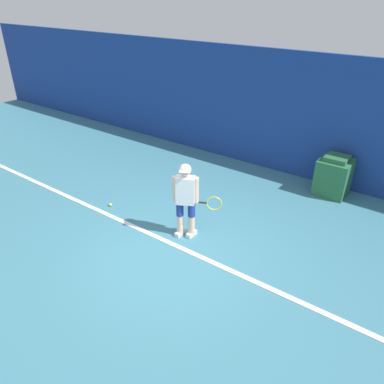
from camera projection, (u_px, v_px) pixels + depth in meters
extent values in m
plane|color=teal|center=(173.00, 255.00, 6.67)|extent=(24.00, 24.00, 0.00)
cube|color=navy|center=(284.00, 114.00, 9.08)|extent=(24.00, 0.10, 2.98)
cube|color=white|center=(181.00, 248.00, 6.84)|extent=(21.60, 0.10, 0.01)
cylinder|color=beige|center=(180.00, 225.00, 7.12)|extent=(0.12, 0.12, 0.45)
cylinder|color=navy|center=(180.00, 209.00, 6.95)|extent=(0.14, 0.14, 0.27)
cube|color=white|center=(180.00, 233.00, 7.21)|extent=(0.10, 0.24, 0.08)
cylinder|color=beige|center=(192.00, 226.00, 7.10)|extent=(0.12, 0.12, 0.45)
cylinder|color=navy|center=(192.00, 210.00, 6.92)|extent=(0.14, 0.14, 0.27)
cube|color=white|center=(192.00, 234.00, 7.18)|extent=(0.10, 0.24, 0.08)
cube|color=white|center=(185.00, 190.00, 6.74)|extent=(0.39, 0.34, 0.53)
sphere|color=beige|center=(185.00, 170.00, 6.55)|extent=(0.22, 0.22, 0.22)
cube|color=white|center=(184.00, 171.00, 6.45)|extent=(0.22, 0.19, 0.02)
cylinder|color=beige|center=(175.00, 189.00, 6.76)|extent=(0.09, 0.09, 0.50)
cylinder|color=beige|center=(196.00, 190.00, 6.71)|extent=(0.09, 0.09, 0.50)
cylinder|color=black|center=(202.00, 203.00, 6.82)|extent=(0.19, 0.12, 0.03)
torus|color=yellow|center=(214.00, 203.00, 6.79)|extent=(0.26, 0.15, 0.29)
sphere|color=#D1E533|center=(110.00, 205.00, 8.15)|extent=(0.07, 0.07, 0.07)
cube|color=#28663D|center=(333.00, 177.00, 8.49)|extent=(0.70, 0.69, 0.83)
cube|color=#28663D|center=(337.00, 158.00, 8.27)|extent=(0.49, 0.49, 0.10)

